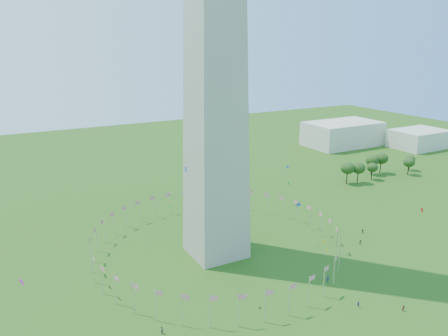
# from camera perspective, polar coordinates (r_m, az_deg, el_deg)

# --- Properties ---
(flag_ring) EXTENTS (80.24, 80.24, 9.00)m
(flag_ring) POSITION_cam_1_polar(r_m,az_deg,el_deg) (146.87, -1.06, -9.44)
(flag_ring) COLOR silver
(flag_ring) RESTS_ON ground
(gov_building_east_a) EXTENTS (50.00, 30.00, 16.00)m
(gov_building_east_a) POSITION_cam_1_polar(r_m,az_deg,el_deg) (309.11, 15.22, 4.35)
(gov_building_east_a) COLOR beige
(gov_building_east_a) RESTS_ON ground
(gov_building_east_b) EXTENTS (35.00, 25.00, 12.00)m
(gov_building_east_b) POSITION_cam_1_polar(r_m,az_deg,el_deg) (319.59, 24.13, 3.51)
(gov_building_east_b) COLOR beige
(gov_building_east_b) RESTS_ON ground
(crowd) EXTENTS (93.93, 68.23, 2.02)m
(crowd) POSITION_cam_1_polar(r_m,az_deg,el_deg) (118.14, 15.98, -19.09)
(crowd) COLOR #341A4E
(crowd) RESTS_ON ground
(kites_aloft) EXTENTS (131.64, 73.71, 35.32)m
(kites_aloft) POSITION_cam_1_polar(r_m,az_deg,el_deg) (130.45, 10.71, -5.44)
(kites_aloft) COLOR blue
(kites_aloft) RESTS_ON ground
(tree_line_east) EXTENTS (53.35, 15.80, 11.24)m
(tree_line_east) POSITION_cam_1_polar(r_m,az_deg,el_deg) (239.45, 19.08, 0.00)
(tree_line_east) COLOR #2A501A
(tree_line_east) RESTS_ON ground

